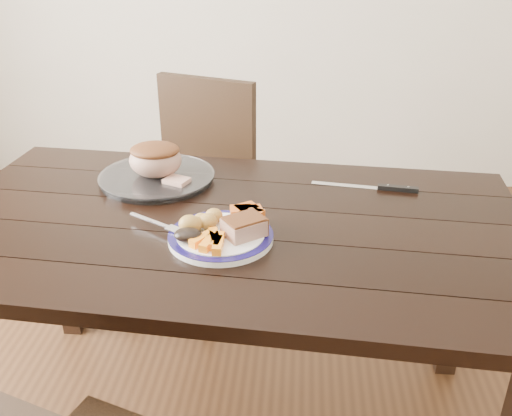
# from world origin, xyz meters

# --- Properties ---
(dining_table) EXTENTS (1.66, 1.02, 0.75)m
(dining_table) POSITION_xyz_m (0.00, 0.00, 0.66)
(dining_table) COLOR black
(dining_table) RESTS_ON ground
(chair_far) EXTENTS (0.54, 0.54, 0.93)m
(chair_far) POSITION_xyz_m (-0.23, 0.73, 0.52)
(chair_far) COLOR black
(chair_far) RESTS_ON ground
(dinner_plate) EXTENTS (0.27, 0.27, 0.02)m
(dinner_plate) POSITION_xyz_m (-0.00, -0.11, 0.76)
(dinner_plate) COLOR white
(dinner_plate) RESTS_ON dining_table
(plate_rim) EXTENTS (0.27, 0.27, 0.02)m
(plate_rim) POSITION_xyz_m (-0.00, -0.11, 0.77)
(plate_rim) COLOR #130E47
(plate_rim) RESTS_ON dinner_plate
(serving_platter) EXTENTS (0.35, 0.35, 0.02)m
(serving_platter) POSITION_xyz_m (-0.25, 0.24, 0.76)
(serving_platter) COLOR white
(serving_platter) RESTS_ON dining_table
(pork_slice) EXTENTS (0.12, 0.12, 0.04)m
(pork_slice) POSITION_xyz_m (0.06, -0.11, 0.79)
(pork_slice) COLOR tan
(pork_slice) RESTS_ON dinner_plate
(roasted_potatoes) EXTENTS (0.10, 0.10, 0.05)m
(roasted_potatoes) POSITION_xyz_m (-0.06, -0.09, 0.79)
(roasted_potatoes) COLOR gold
(roasted_potatoes) RESTS_ON dinner_plate
(carrot_batons) EXTENTS (0.08, 0.11, 0.02)m
(carrot_batons) POSITION_xyz_m (-0.02, -0.17, 0.78)
(carrot_batons) COLOR orange
(carrot_batons) RESTS_ON dinner_plate
(pumpkin_wedges) EXTENTS (0.10, 0.09, 0.04)m
(pumpkin_wedges) POSITION_xyz_m (0.06, -0.04, 0.79)
(pumpkin_wedges) COLOR orange
(pumpkin_wedges) RESTS_ON dinner_plate
(dark_mushroom) EXTENTS (0.07, 0.05, 0.03)m
(dark_mushroom) POSITION_xyz_m (-0.08, -0.15, 0.79)
(dark_mushroom) COLOR black
(dark_mushroom) RESTS_ON dinner_plate
(fork) EXTENTS (0.16, 0.10, 0.00)m
(fork) POSITION_xyz_m (-0.17, -0.07, 0.77)
(fork) COLOR silver
(fork) RESTS_ON dinner_plate
(roast_joint) EXTENTS (0.16, 0.14, 0.11)m
(roast_joint) POSITION_xyz_m (-0.25, 0.24, 0.82)
(roast_joint) COLOR tan
(roast_joint) RESTS_ON serving_platter
(cut_slice) EXTENTS (0.09, 0.08, 0.02)m
(cut_slice) POSITION_xyz_m (-0.18, 0.19, 0.78)
(cut_slice) COLOR tan
(cut_slice) RESTS_ON serving_platter
(carving_knife) EXTENTS (0.32, 0.06, 0.01)m
(carving_knife) POSITION_xyz_m (0.45, 0.24, 0.76)
(carving_knife) COLOR silver
(carving_knife) RESTS_ON dining_table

